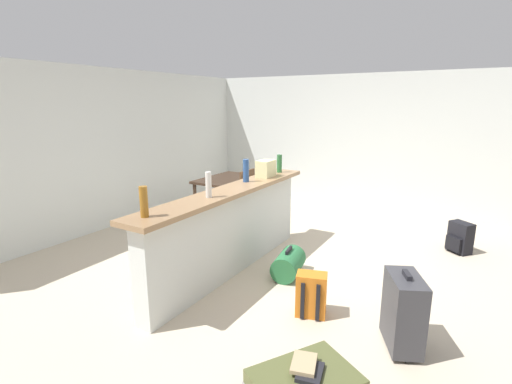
# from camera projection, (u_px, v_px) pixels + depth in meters

# --- Properties ---
(ground_plane) EXTENTS (13.00, 13.00, 0.05)m
(ground_plane) POSITION_uv_depth(u_px,v_px,m) (285.00, 259.00, 4.88)
(ground_plane) COLOR beige
(wall_back) EXTENTS (6.60, 0.10, 2.50)m
(wall_back) POSITION_uv_depth(u_px,v_px,m) (119.00, 148.00, 6.10)
(wall_back) COLOR silver
(wall_back) RESTS_ON ground_plane
(wall_right) EXTENTS (0.10, 6.00, 2.50)m
(wall_right) POSITION_uv_depth(u_px,v_px,m) (342.00, 141.00, 7.28)
(wall_right) COLOR silver
(wall_right) RESTS_ON ground_plane
(partition_half_wall) EXTENTS (2.80, 0.20, 0.96)m
(partition_half_wall) POSITION_uv_depth(u_px,v_px,m) (231.00, 233.00, 4.37)
(partition_half_wall) COLOR silver
(partition_half_wall) RESTS_ON ground_plane
(bar_countertop) EXTENTS (2.96, 0.40, 0.05)m
(bar_countertop) POSITION_uv_depth(u_px,v_px,m) (230.00, 191.00, 4.25)
(bar_countertop) COLOR #93704C
(bar_countertop) RESTS_ON partition_half_wall
(bottle_amber) EXTENTS (0.07, 0.07, 0.27)m
(bottle_amber) POSITION_uv_depth(u_px,v_px,m) (144.00, 202.00, 3.18)
(bottle_amber) COLOR #9E661E
(bottle_amber) RESTS_ON bar_countertop
(bottle_white) EXTENTS (0.06, 0.06, 0.27)m
(bottle_white) POSITION_uv_depth(u_px,v_px,m) (208.00, 185.00, 3.84)
(bottle_white) COLOR silver
(bottle_white) RESTS_ON bar_countertop
(bottle_blue) EXTENTS (0.07, 0.07, 0.28)m
(bottle_blue) POSITION_uv_depth(u_px,v_px,m) (246.00, 171.00, 4.60)
(bottle_blue) COLOR #284C89
(bottle_blue) RESTS_ON bar_countertop
(bottle_green) EXTENTS (0.07, 0.07, 0.25)m
(bottle_green) POSITION_uv_depth(u_px,v_px,m) (279.00, 164.00, 5.24)
(bottle_green) COLOR #2D6B38
(bottle_green) RESTS_ON bar_countertop
(grocery_bag) EXTENTS (0.26, 0.18, 0.22)m
(grocery_bag) POSITION_uv_depth(u_px,v_px,m) (266.00, 169.00, 4.93)
(grocery_bag) COLOR beige
(grocery_bag) RESTS_ON bar_countertop
(dining_table) EXTENTS (1.10, 0.80, 0.74)m
(dining_table) POSITION_uv_depth(u_px,v_px,m) (229.00, 184.00, 6.27)
(dining_table) COLOR #332319
(dining_table) RESTS_ON ground_plane
(dining_chair_near_partition) EXTENTS (0.40, 0.40, 0.93)m
(dining_chair_near_partition) POSITION_uv_depth(u_px,v_px,m) (253.00, 196.00, 5.96)
(dining_chair_near_partition) COLOR #4C331E
(dining_chair_near_partition) RESTS_ON ground_plane
(backpack_orange) EXTENTS (0.30, 0.32, 0.42)m
(backpack_orange) POSITION_uv_depth(u_px,v_px,m) (311.00, 295.00, 3.53)
(backpack_orange) COLOR orange
(backpack_orange) RESTS_ON ground_plane
(duffel_bag_green) EXTENTS (0.53, 0.38, 0.34)m
(duffel_bag_green) POSITION_uv_depth(u_px,v_px,m) (288.00, 264.00, 4.33)
(duffel_bag_green) COLOR #286B3D
(duffel_bag_green) RESTS_ON ground_plane
(suitcase_upright_charcoal) EXTENTS (0.50, 0.41, 0.67)m
(suitcase_upright_charcoal) POSITION_uv_depth(u_px,v_px,m) (403.00, 311.00, 3.01)
(suitcase_upright_charcoal) COLOR #38383D
(suitcase_upright_charcoal) RESTS_ON ground_plane
(backpack_black) EXTENTS (0.33, 0.34, 0.42)m
(backpack_black) POSITION_uv_depth(u_px,v_px,m) (460.00, 238.00, 5.01)
(backpack_black) COLOR black
(backpack_black) RESTS_ON ground_plane
(book_stack) EXTENTS (0.28, 0.26, 0.06)m
(book_stack) POSITION_uv_depth(u_px,v_px,m) (307.00, 368.00, 2.49)
(book_stack) COLOR black
(book_stack) RESTS_ON suitcase_flat_olive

